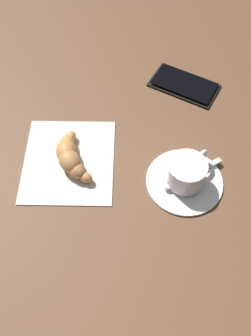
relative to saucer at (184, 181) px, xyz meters
name	(u,v)px	position (x,y,z in m)	size (l,w,h in m)	color
ground_plane	(116,168)	(0.12, -0.01, 0.00)	(1.80, 1.80, 0.00)	brown
saucer	(184,181)	(0.00, 0.00, 0.00)	(0.13, 0.13, 0.01)	white
espresso_cup	(187,172)	(0.00, 0.00, 0.03)	(0.07, 0.08, 0.05)	white
teaspoon	(183,178)	(0.00, 0.00, 0.01)	(0.10, 0.08, 0.01)	silver
sugar_packet	(183,163)	(0.00, -0.03, 0.01)	(0.07, 0.02, 0.01)	white
napkin	(69,160)	(0.21, -0.02, 0.00)	(0.16, 0.18, 0.00)	silver
croissant	(70,157)	(0.20, -0.02, 0.02)	(0.08, 0.11, 0.04)	#D38E49
cell_phone	(184,85)	(0.01, -0.23, 0.00)	(0.15, 0.12, 0.01)	black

